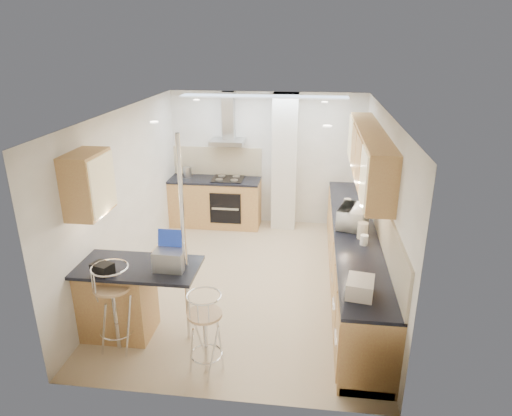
# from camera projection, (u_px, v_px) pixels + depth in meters

# --- Properties ---
(ground) EXTENTS (4.80, 4.80, 0.00)m
(ground) POSITION_uv_depth(u_px,v_px,m) (250.00, 281.00, 6.81)
(ground) COLOR #C9B386
(ground) RESTS_ON ground
(room_shell) EXTENTS (3.64, 4.84, 2.51)m
(room_shell) POSITION_uv_depth(u_px,v_px,m) (275.00, 175.00, 6.58)
(room_shell) COLOR silver
(room_shell) RESTS_ON ground
(right_counter) EXTENTS (0.63, 4.40, 0.92)m
(right_counter) POSITION_uv_depth(u_px,v_px,m) (354.00, 259.00, 6.47)
(right_counter) COLOR #B67649
(right_counter) RESTS_ON ground
(back_counter) EXTENTS (1.70, 0.63, 0.92)m
(back_counter) POSITION_uv_depth(u_px,v_px,m) (216.00, 202.00, 8.71)
(back_counter) COLOR #B67649
(back_counter) RESTS_ON ground
(peninsula) EXTENTS (1.47, 0.72, 0.94)m
(peninsula) POSITION_uv_depth(u_px,v_px,m) (139.00, 300.00, 5.43)
(peninsula) COLOR #B67649
(peninsula) RESTS_ON ground
(microwave) EXTENTS (0.50, 0.61, 0.30)m
(microwave) POSITION_uv_depth(u_px,v_px,m) (353.00, 217.00, 6.35)
(microwave) COLOR white
(microwave) RESTS_ON right_counter
(laptop) EXTENTS (0.35, 0.26, 0.23)m
(laptop) POSITION_uv_depth(u_px,v_px,m) (170.00, 260.00, 5.15)
(laptop) COLOR #909497
(laptop) RESTS_ON peninsula
(bag) EXTENTS (0.27, 0.23, 0.12)m
(bag) POSITION_uv_depth(u_px,v_px,m) (102.00, 269.00, 5.07)
(bag) COLOR black
(bag) RESTS_ON peninsula
(bar_stool_near) EXTENTS (0.57, 0.57, 1.08)m
(bar_stool_near) POSITION_uv_depth(u_px,v_px,m) (115.00, 308.00, 5.17)
(bar_stool_near) COLOR tan
(bar_stool_near) RESTS_ON ground
(bar_stool_end) EXTENTS (0.43, 0.43, 0.96)m
(bar_stool_end) POSITION_uv_depth(u_px,v_px,m) (206.00, 334.00, 4.82)
(bar_stool_end) COLOR tan
(bar_stool_end) RESTS_ON ground
(jar_a) EXTENTS (0.13, 0.13, 0.16)m
(jar_a) POSITION_uv_depth(u_px,v_px,m) (351.00, 209.00, 6.81)
(jar_a) COLOR beige
(jar_a) RESTS_ON right_counter
(jar_b) EXTENTS (0.14, 0.14, 0.13)m
(jar_b) POSITION_uv_depth(u_px,v_px,m) (347.00, 203.00, 7.11)
(jar_b) COLOR beige
(jar_b) RESTS_ON right_counter
(jar_c) EXTENTS (0.18, 0.18, 0.22)m
(jar_c) POSITION_uv_depth(u_px,v_px,m) (363.00, 230.00, 6.00)
(jar_c) COLOR beige
(jar_c) RESTS_ON right_counter
(jar_d) EXTENTS (0.11, 0.11, 0.13)m
(jar_d) POSITION_uv_depth(u_px,v_px,m) (364.00, 240.00, 5.83)
(jar_d) COLOR white
(jar_d) RESTS_ON right_counter
(bread_bin) EXTENTS (0.32, 0.38, 0.18)m
(bread_bin) POSITION_uv_depth(u_px,v_px,m) (360.00, 287.00, 4.68)
(bread_bin) COLOR beige
(bread_bin) RESTS_ON right_counter
(kettle) EXTENTS (0.16, 0.16, 0.20)m
(kettle) POSITION_uv_depth(u_px,v_px,m) (187.00, 172.00, 8.62)
(kettle) COLOR #ADB1B2
(kettle) RESTS_ON back_counter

